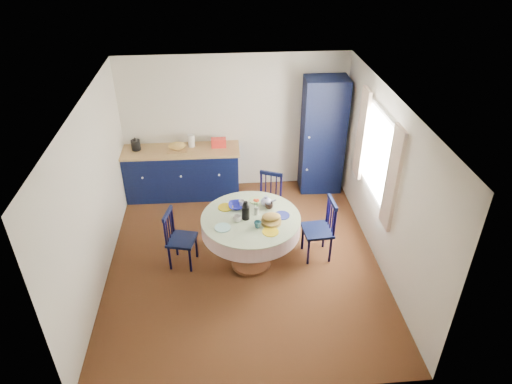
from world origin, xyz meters
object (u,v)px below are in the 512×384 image
chair_left (179,238)px  mug_b (258,225)px  dining_table (251,225)px  mug_c (269,206)px  pantry_cabinet (323,136)px  cobalt_bowl (237,206)px  kitchen_counter (182,172)px  mug_a (237,219)px  chair_far (268,201)px  chair_right (320,229)px  mug_d (242,203)px

chair_left → mug_b: 1.25m
dining_table → chair_left: bearing=173.3°
mug_c → dining_table: bearing=-143.7°
pantry_cabinet → cobalt_bowl: 2.46m
kitchen_counter → chair_left: bearing=-87.8°
chair_left → mug_a: mug_a is taller
mug_a → cobalt_bowl: 0.34m
chair_left → mug_c: 1.39m
kitchen_counter → mug_c: size_ratio=17.43×
mug_b → mug_c: bearing=65.1°
chair_far → mug_a: bearing=-94.0°
chair_right → cobalt_bowl: size_ratio=3.88×
mug_d → pantry_cabinet: bearing=49.0°
chair_right → mug_d: chair_right is taller
kitchen_counter → mug_d: (0.98, -1.75, 0.42)m
chair_right → mug_b: 1.11m
dining_table → mug_b: dining_table is taller
chair_left → chair_far: bearing=-44.4°
mug_a → dining_table: bearing=21.3°
kitchen_counter → mug_d: kitchen_counter is taller
pantry_cabinet → chair_left: pantry_cabinet is taller
chair_left → mug_c: bearing=-72.7°
kitchen_counter → mug_d: size_ratio=23.23×
chair_right → mug_b: (-0.97, -0.36, 0.40)m
chair_far → mug_a: mug_a is taller
chair_right → mug_b: bearing=-73.1°
pantry_cabinet → chair_left: bearing=-139.9°
pantry_cabinet → chair_far: 1.67m
chair_right → cobalt_bowl: bearing=-100.3°
chair_left → chair_far: size_ratio=0.97×
mug_b → mug_c: (0.20, 0.44, 0.00)m
kitchen_counter → chair_far: (1.44, -1.08, -0.00)m
chair_far → chair_right: chair_right is taller
mug_b → mug_a: bearing=148.5°
chair_far → mug_a: size_ratio=8.14×
pantry_cabinet → chair_right: bearing=-100.1°
dining_table → mug_d: 0.37m
chair_right → chair_left: bearing=-93.7°
chair_right → mug_a: bearing=-84.5°
mug_b → cobalt_bowl: (-0.25, 0.50, -0.02)m
mug_a → cobalt_bowl: mug_a is taller
pantry_cabinet → chair_far: (-1.09, -1.12, -0.59)m
mug_a → mug_b: bearing=-31.5°
kitchen_counter → mug_b: kitchen_counter is taller
pantry_cabinet → chair_right: 2.10m
dining_table → cobalt_bowl: (-0.18, 0.26, 0.16)m
chair_left → mug_a: bearing=-89.3°
kitchen_counter → mug_a: (0.89, -2.14, 0.42)m
kitchen_counter → mug_a: 2.36m
chair_far → mug_c: size_ratio=7.81×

